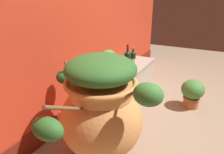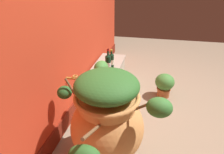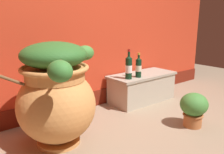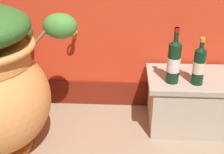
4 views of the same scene
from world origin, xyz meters
The scene contains 6 objects.
ground_plane centered at (0.00, 0.00, 0.00)m, with size 7.00×7.00×0.00m, color gray.
terracotta_urn centered at (-0.63, 0.57, 0.43)m, with size 1.07×0.96×0.85m.
stone_ledge centered at (0.69, 0.88, 0.19)m, with size 0.88×0.40×0.35m.
wine_bottle_left centered at (0.38, 0.80, 0.49)m, with size 0.08×0.08×0.34m.
wine_bottle_middle centered at (0.53, 0.79, 0.47)m, with size 0.07×0.07×0.29m.
potted_shrub centered at (0.54, 0.04, 0.19)m, with size 0.27×0.26×0.33m.
Camera 1 is at (-1.81, -0.15, 1.24)m, focal length 33.45 mm.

